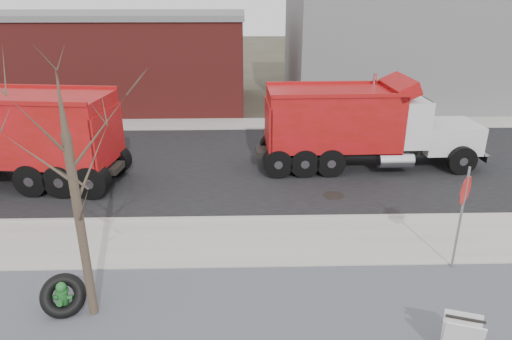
{
  "coord_description": "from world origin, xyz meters",
  "views": [
    {
      "loc": [
        0.04,
        -10.59,
        6.42
      ],
      "look_at": [
        0.37,
        2.09,
        1.4
      ],
      "focal_mm": 32.0,
      "sensor_mm": 36.0,
      "label": 1
    }
  ],
  "objects_px": {
    "dump_truck_red_a": "(360,123)",
    "sandwich_board": "(462,339)",
    "fire_hydrant": "(63,299)",
    "stop_sign": "(464,201)",
    "truck_tire": "(63,296)",
    "dump_truck_red_b": "(6,133)"
  },
  "relations": [
    {
      "from": "dump_truck_red_a",
      "to": "sandwich_board",
      "type": "bearing_deg",
      "value": -93.96
    },
    {
      "from": "fire_hydrant",
      "to": "stop_sign",
      "type": "distance_m",
      "value": 9.21
    },
    {
      "from": "truck_tire",
      "to": "dump_truck_red_b",
      "type": "height_order",
      "value": "dump_truck_red_b"
    },
    {
      "from": "sandwich_board",
      "to": "dump_truck_red_b",
      "type": "xyz_separation_m",
      "value": [
        -12.15,
        8.77,
        1.35
      ]
    },
    {
      "from": "fire_hydrant",
      "to": "truck_tire",
      "type": "height_order",
      "value": "truck_tire"
    },
    {
      "from": "stop_sign",
      "to": "dump_truck_red_a",
      "type": "relative_size",
      "value": 0.32
    },
    {
      "from": "dump_truck_red_a",
      "to": "truck_tire",
      "type": "bearing_deg",
      "value": -135.59
    },
    {
      "from": "truck_tire",
      "to": "dump_truck_red_b",
      "type": "distance_m",
      "value": 8.54
    },
    {
      "from": "fire_hydrant",
      "to": "truck_tire",
      "type": "distance_m",
      "value": 0.07
    },
    {
      "from": "truck_tire",
      "to": "dump_truck_red_a",
      "type": "xyz_separation_m",
      "value": [
        8.25,
        8.48,
        1.33
      ]
    },
    {
      "from": "stop_sign",
      "to": "fire_hydrant",
      "type": "bearing_deg",
      "value": 164.87
    },
    {
      "from": "fire_hydrant",
      "to": "dump_truck_red_b",
      "type": "relative_size",
      "value": 0.09
    },
    {
      "from": "fire_hydrant",
      "to": "dump_truck_red_a",
      "type": "xyz_separation_m",
      "value": [
        8.25,
        8.49,
        1.4
      ]
    },
    {
      "from": "dump_truck_red_a",
      "to": "dump_truck_red_b",
      "type": "distance_m",
      "value": 12.67
    },
    {
      "from": "stop_sign",
      "to": "sandwich_board",
      "type": "bearing_deg",
      "value": -135.64
    },
    {
      "from": "fire_hydrant",
      "to": "dump_truck_red_a",
      "type": "distance_m",
      "value": 11.92
    },
    {
      "from": "truck_tire",
      "to": "dump_truck_red_a",
      "type": "relative_size",
      "value": 0.13
    },
    {
      "from": "stop_sign",
      "to": "dump_truck_red_a",
      "type": "height_order",
      "value": "dump_truck_red_a"
    },
    {
      "from": "truck_tire",
      "to": "sandwich_board",
      "type": "relative_size",
      "value": 1.17
    },
    {
      "from": "truck_tire",
      "to": "stop_sign",
      "type": "distance_m",
      "value": 9.19
    },
    {
      "from": "stop_sign",
      "to": "sandwich_board",
      "type": "relative_size",
      "value": 2.89
    },
    {
      "from": "sandwich_board",
      "to": "dump_truck_red_a",
      "type": "distance_m",
      "value": 10.13
    }
  ]
}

